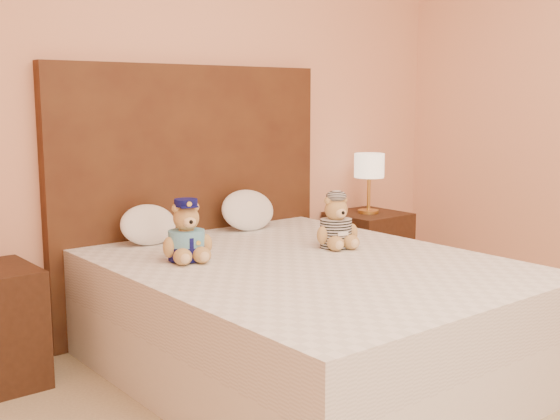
# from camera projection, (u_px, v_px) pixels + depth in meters

# --- Properties ---
(bed) EXTENTS (1.60, 2.00, 0.55)m
(bed) POSITION_uv_depth(u_px,v_px,m) (306.00, 317.00, 3.37)
(bed) COLOR white
(bed) RESTS_ON ground
(headboard) EXTENTS (1.75, 0.08, 1.50)m
(headboard) POSITION_uv_depth(u_px,v_px,m) (192.00, 196.00, 4.07)
(headboard) COLOR #4C2C16
(headboard) RESTS_ON ground
(nightstand_right) EXTENTS (0.45, 0.45, 0.55)m
(nightstand_right) POSITION_uv_depth(u_px,v_px,m) (367.00, 253.00, 4.76)
(nightstand_right) COLOR #361E11
(nightstand_right) RESTS_ON ground
(lamp) EXTENTS (0.20, 0.20, 0.40)m
(lamp) POSITION_uv_depth(u_px,v_px,m) (369.00, 169.00, 4.67)
(lamp) COLOR gold
(lamp) RESTS_ON nightstand_right
(teddy_police) EXTENTS (0.30, 0.30, 0.29)m
(teddy_police) POSITION_uv_depth(u_px,v_px,m) (186.00, 230.00, 3.32)
(teddy_police) COLOR #AA7B42
(teddy_police) RESTS_ON bed
(teddy_prisoner) EXTENTS (0.30, 0.29, 0.27)m
(teddy_prisoner) POSITION_uv_depth(u_px,v_px,m) (336.00, 221.00, 3.62)
(teddy_prisoner) COLOR #AA7B42
(teddy_prisoner) RESTS_ON bed
(pillow_left) EXTENTS (0.32, 0.21, 0.23)m
(pillow_left) POSITION_uv_depth(u_px,v_px,m) (148.00, 223.00, 3.70)
(pillow_left) COLOR white
(pillow_left) RESTS_ON bed
(pillow_right) EXTENTS (0.36, 0.23, 0.25)m
(pillow_right) POSITION_uv_depth(u_px,v_px,m) (248.00, 208.00, 4.11)
(pillow_right) COLOR white
(pillow_right) RESTS_ON bed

